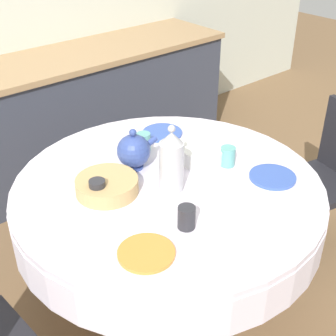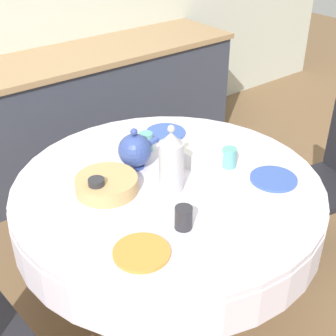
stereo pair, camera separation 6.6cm
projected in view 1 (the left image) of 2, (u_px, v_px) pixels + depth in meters
ground_plane at (168, 299)px, 2.54m from camera, size 12.00×12.00×0.00m
kitchen_counter at (28, 128)px, 3.29m from camera, size 3.24×0.64×0.90m
dining_table at (168, 204)px, 2.21m from camera, size 1.44×1.44×0.76m
chair_left at (330, 172)px, 2.70m from camera, size 0.48×0.48×0.89m
plate_near_left at (146, 253)px, 1.73m from camera, size 0.22×0.22×0.01m
cup_near_left at (186, 217)px, 1.84m from camera, size 0.07×0.07×0.10m
plate_near_right at (273, 177)px, 2.17m from camera, size 0.22×0.22×0.01m
cup_near_right at (228, 156)px, 2.25m from camera, size 0.07×0.07×0.10m
plate_far_left at (60, 188)px, 2.10m from camera, size 0.22×0.22×0.01m
cup_far_left at (98, 190)px, 2.01m from camera, size 0.07×0.07×0.10m
plate_far_right at (162, 133)px, 2.56m from camera, size 0.22×0.22×0.01m
cup_far_right at (144, 142)px, 2.38m from camera, size 0.07×0.07×0.10m
coffee_carafe at (171, 162)px, 2.03m from camera, size 0.11×0.11×0.32m
teapot at (134, 151)px, 2.21m from camera, size 0.22×0.16×0.21m
bread_basket at (107, 186)px, 2.06m from camera, size 0.28×0.28×0.07m
fruit_bowl at (202, 154)px, 2.29m from camera, size 0.21×0.21×0.08m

